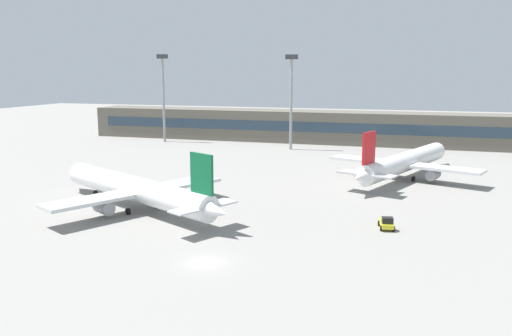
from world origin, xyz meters
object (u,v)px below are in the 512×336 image
airplane_mid (406,162)px  floodlight_tower_west (163,92)px  baggage_tug_yellow (387,223)px  airplane_near (134,189)px  floodlight_tower_east (291,95)px

airplane_mid → floodlight_tower_west: (-68.72, 34.81, 11.35)m
airplane_mid → baggage_tug_yellow: bearing=-92.2°
airplane_mid → floodlight_tower_west: floodlight_tower_west is taller
airplane_near → baggage_tug_yellow: 36.76m
floodlight_tower_west → airplane_near: bearing=-66.6°
airplane_mid → floodlight_tower_east: bearing=134.5°
airplane_near → airplane_mid: 52.34m
baggage_tug_yellow → floodlight_tower_east: size_ratio=0.16×
airplane_near → baggage_tug_yellow: (36.68, 0.58, -2.30)m
airplane_near → airplane_mid: (38.01, 35.98, 0.09)m
floodlight_tower_west → floodlight_tower_east: size_ratio=1.02×
baggage_tug_yellow → airplane_near: bearing=-179.1°
airplane_near → floodlight_tower_west: size_ratio=1.51×
airplane_near → baggage_tug_yellow: bearing=0.9°
airplane_mid → floodlight_tower_west: size_ratio=1.62×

